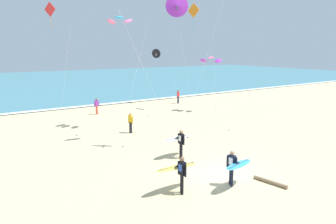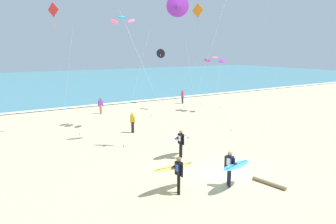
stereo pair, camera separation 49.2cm
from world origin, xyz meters
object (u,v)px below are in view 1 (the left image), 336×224
Objects in this scene: kite_delta_charcoal_near at (157,54)px; kite_arc_rose_distant at (211,60)px; bystander_yellow_top at (131,122)px; bystander_red_top at (178,97)px; surfer_lead at (235,165)px; surfer_trailing at (179,140)px; kite_delta_violet_close at (177,6)px; kite_diamond_scarlet_far at (51,16)px; bystander_purple_top at (97,106)px; kite_diamond_amber_high at (193,13)px; surfer_third at (179,170)px; kite_arc_cobalt_low at (120,20)px; driftwood_log at (270,182)px.

kite_delta_charcoal_near is 1.14× the size of kite_arc_rose_distant.
bystander_red_top is (10.38, 8.70, 0.00)m from bystander_yellow_top.
kite_delta_charcoal_near is at bearing 68.37° from surfer_lead.
kite_delta_violet_close is at bearing 61.56° from surfer_trailing.
bystander_red_top is at bearing 21.62° from kite_diamond_scarlet_far.
bystander_purple_top is at bearing 89.38° from surfer_trailing.
kite_diamond_amber_high is at bearing -18.26° from bystander_purple_top.
kite_arc_rose_distant is at bearing 16.99° from bystander_yellow_top.
bystander_red_top and bystander_purple_top have the same top height.
bystander_red_top is 1.00× the size of bystander_purple_top.
surfer_lead is at bearing -121.01° from kite_diamond_amber_high.
surfer_trailing is 0.88× the size of surfer_third.
surfer_trailing is at bearing -90.62° from bystander_purple_top.
bystander_yellow_top is at bearing -140.03° from bystander_red_top.
bystander_yellow_top is (-0.04, 6.38, -0.23)m from surfer_trailing.
kite_diamond_amber_high is 6.75× the size of bystander_red_top.
bystander_purple_top is at bearing 155.38° from kite_arc_rose_distant.
kite_diamond_amber_high is 1.14× the size of kite_delta_violet_close.
kite_delta_charcoal_near is 11.85m from kite_arc_cobalt_low.
kite_diamond_amber_high is (9.51, 15.83, 8.69)m from surfer_lead.
bystander_purple_top is (-9.29, 3.07, -8.93)m from kite_diamond_amber_high.
kite_diamond_scarlet_far is 5.70× the size of driftwood_log.
bystander_yellow_top is 11.82m from driftwood_log.
surfer_third is 0.42× the size of kite_arc_rose_distant.
bystander_red_top is at bearing 76.93° from kite_diamond_amber_high.
kite_diamond_scarlet_far is 9.31m from kite_delta_violet_close.
surfer_third is 21.03m from kite_diamond_amber_high.
kite_arc_cobalt_low is (-8.11, -8.21, 2.66)m from kite_delta_charcoal_near.
kite_arc_rose_distant is 18.10m from driftwood_log.
kite_diamond_scarlet_far reaches higher than bystander_red_top.
kite_diamond_scarlet_far reaches higher than bystander_yellow_top.
bystander_red_top is at bearing 33.56° from kite_arc_cobalt_low.
kite_delta_violet_close is at bearing -125.11° from bystander_red_top.
bystander_yellow_top is 7.94m from bystander_purple_top.
kite_delta_violet_close reaches higher than driftwood_log.
surfer_lead is 18.90m from bystander_purple_top.
kite_arc_rose_distant is at bearing 6.84° from kite_arc_cobalt_low.
bystander_yellow_top is at bearing -97.26° from kite_arc_cobalt_low.
kite_delta_violet_close is 5.67× the size of driftwood_log.
kite_diamond_scarlet_far is 5.97× the size of bystander_red_top.
driftwood_log is at bearing -120.82° from kite_arc_rose_distant.
kite_arc_rose_distant is at bearing -88.60° from bystander_red_top.
kite_delta_violet_close is 11.13m from driftwood_log.
kite_diamond_amber_high reaches higher than kite_diamond_scarlet_far.
bystander_yellow_top is at bearing -129.37° from kite_delta_charcoal_near.
surfer_lead is 1.31× the size of bystander_purple_top.
kite_delta_violet_close is (0.89, 1.65, 7.70)m from surfer_trailing.
bystander_yellow_top is (-0.25, -1.98, -7.59)m from kite_arc_cobalt_low.
surfer_trailing is 18.28m from bystander_red_top.
kite_delta_charcoal_near is 3.97× the size of bystander_yellow_top.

